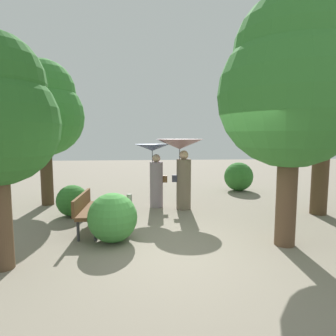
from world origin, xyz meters
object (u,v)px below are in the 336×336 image
object	(u,v)px
person_right	(181,157)
park_bench	(89,208)
tree_mid_right	(325,84)
path_marker_post	(130,212)
tree_near_right	(292,82)
person_left	(154,166)
tree_near_left	(44,109)

from	to	relation	value
person_right	park_bench	world-z (taller)	person_right
person_right	tree_mid_right	world-z (taller)	tree_mid_right
path_marker_post	tree_near_right	bearing A→B (deg)	-20.73
person_left	park_bench	xyz separation A→B (m)	(-1.54, -2.03, -0.72)
person_left	path_marker_post	world-z (taller)	person_left
tree_near_right	path_marker_post	xyz separation A→B (m)	(-3.06, 1.16, -2.70)
park_bench	tree_mid_right	xyz separation A→B (m)	(5.94, 0.89, 2.95)
park_bench	tree_near_left	distance (m)	3.94
person_left	park_bench	bearing A→B (deg)	139.14
person_left	park_bench	size ratio (longest dim) A/B	1.24
person_left	tree_near_right	world-z (taller)	tree_near_right
park_bench	person_right	bearing A→B (deg)	-51.43
person_left	park_bench	distance (m)	2.65
tree_near_left	tree_near_right	distance (m)	6.84
park_bench	path_marker_post	bearing A→B (deg)	-90.74
person_left	path_marker_post	distance (m)	2.32
person_left	tree_near_left	size ratio (longest dim) A/B	0.43
person_right	tree_mid_right	size ratio (longest dim) A/B	0.39
person_left	tree_near_left	bearing A→B (deg)	76.64
person_left	tree_near_right	size ratio (longest dim) A/B	0.40
tree_near_right	park_bench	bearing A→B (deg)	163.20
person_left	tree_mid_right	bearing A→B (deg)	-108.40
person_right	path_marker_post	distance (m)	2.49
tree_mid_right	park_bench	bearing A→B (deg)	-171.51
park_bench	person_left	bearing A→B (deg)	-35.47
park_bench	tree_near_left	size ratio (longest dim) A/B	0.35
tree_near_right	person_left	bearing A→B (deg)	126.85
tree_mid_right	tree_near_right	bearing A→B (deg)	-133.67
tree_near_right	tree_mid_right	size ratio (longest dim) A/B	0.92
path_marker_post	tree_mid_right	bearing A→B (deg)	10.37
tree_near_left	path_marker_post	world-z (taller)	tree_near_left
person_left	path_marker_post	size ratio (longest dim) A/B	2.28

